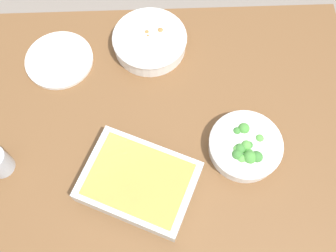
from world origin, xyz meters
TOP-DOWN VIEW (x-y plane):
  - ground_plane at (0.00, 0.00)m, footprint 6.00×6.00m
  - dining_table at (0.00, 0.00)m, footprint 1.20×0.90m
  - stew_bowl at (-0.05, 0.29)m, footprint 0.24×0.24m
  - broccoli_bowl at (0.22, -0.09)m, footprint 0.21×0.21m
  - baking_dish at (-0.09, -0.18)m, footprint 0.36×0.32m
  - side_plate at (-0.35, 0.25)m, footprint 0.22×0.22m
  - spoon_by_stew at (-0.03, 0.25)m, footprint 0.08×0.17m

SIDE VIEW (x-z plane):
  - ground_plane at x=0.00m, z-range 0.00..0.00m
  - dining_table at x=0.00m, z-range 0.28..1.02m
  - spoon_by_stew at x=-0.03m, z-range 0.74..0.75m
  - side_plate at x=-0.35m, z-range 0.74..0.75m
  - broccoli_bowl at x=0.22m, z-range 0.74..0.80m
  - stew_bowl at x=-0.05m, z-range 0.74..0.80m
  - baking_dish at x=-0.09m, z-range 0.74..0.80m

